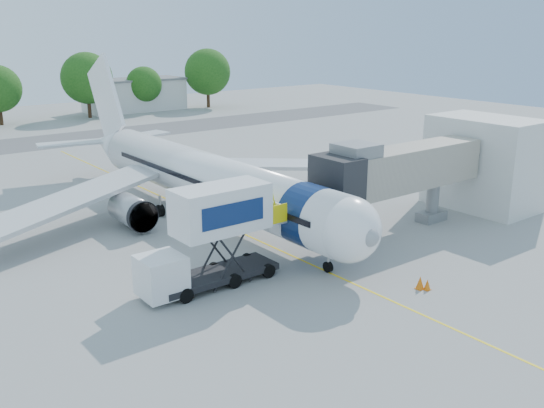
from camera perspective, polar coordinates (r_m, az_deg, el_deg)
ground at (r=42.21m, az=-3.51°, el=-2.45°), size 160.00×160.00×0.00m
guidance_line at (r=42.21m, az=-3.51°, el=-2.45°), size 0.15×70.00×0.01m
taxiway_strip at (r=79.57m, az=-20.88°, el=5.45°), size 120.00×10.00×0.01m
aircraft at (r=44.73m, az=-6.55°, el=2.49°), size 34.17×37.73×11.35m
jet_bridge at (r=41.09m, az=11.27°, el=3.03°), size 13.90×3.20×6.60m
terminal_stub at (r=49.51m, az=19.31°, el=3.67°), size 5.00×8.00×7.00m
catering_hiloader at (r=32.54m, az=-5.77°, el=-3.16°), size 8.50×2.44×5.50m
ground_tug at (r=33.08m, az=21.28°, el=-7.65°), size 3.91×2.54×1.45m
safety_cone_a at (r=33.77m, az=14.41°, el=-7.38°), size 0.38×0.38×0.60m
safety_cone_b at (r=33.76m, az=13.76°, el=-7.23°), size 0.46×0.46×0.73m
outbuilding_right at (r=105.54m, az=-12.80°, el=10.01°), size 16.40×7.40×5.30m
tree_e at (r=98.48m, az=-17.03°, el=11.26°), size 7.81×7.81×9.96m
tree_f at (r=103.32m, az=-11.96°, el=10.95°), size 5.80×5.80×7.40m
tree_g at (r=107.29m, az=-6.09°, el=12.26°), size 7.88×7.88×10.05m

